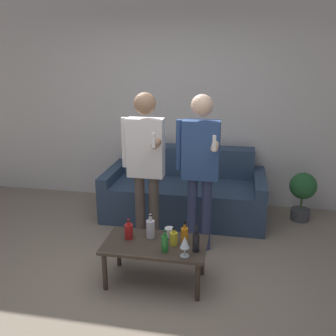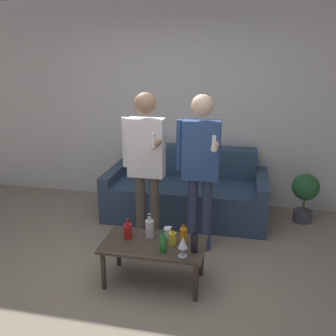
{
  "view_description": "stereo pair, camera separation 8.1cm",
  "coord_description": "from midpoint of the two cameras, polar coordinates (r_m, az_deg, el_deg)",
  "views": [
    {
      "loc": [
        0.83,
        -2.67,
        2.05
      ],
      "look_at": [
        0.18,
        0.77,
        0.95
      ],
      "focal_mm": 40.0,
      "sensor_mm": 36.0,
      "label": 1
    },
    {
      "loc": [
        0.91,
        -2.65,
        2.05
      ],
      "look_at": [
        0.18,
        0.77,
        0.95
      ],
      "focal_mm": 40.0,
      "sensor_mm": 36.0,
      "label": 2
    }
  ],
  "objects": [
    {
      "name": "person_standing_right",
      "position": [
        3.77,
        4.3,
        1.17
      ],
      "size": [
        0.44,
        0.42,
        1.65
      ],
      "color": "navy",
      "rests_on": "ground_plane"
    },
    {
      "name": "coffee_table",
      "position": [
        3.45,
        -2.67,
        -12.09
      ],
      "size": [
        0.93,
        0.5,
        0.4
      ],
      "color": "#3D3328",
      "rests_on": "ground_plane"
    },
    {
      "name": "couch",
      "position": [
        4.84,
        2.08,
        -3.66
      ],
      "size": [
        2.0,
        0.94,
        0.84
      ],
      "color": "#334760",
      "rests_on": "ground_plane"
    },
    {
      "name": "bottle_orange",
      "position": [
        3.26,
        -1.21,
        -11.37
      ],
      "size": [
        0.06,
        0.06,
        0.2
      ],
      "color": "#23752D",
      "rests_on": "coffee_table"
    },
    {
      "name": "wine_glass_near",
      "position": [
        3.18,
        1.83,
        -11.32
      ],
      "size": [
        0.08,
        0.08,
        0.18
      ],
      "color": "silver",
      "rests_on": "coffee_table"
    },
    {
      "name": "ground_plane",
      "position": [
        3.47,
        -6.27,
        -18.88
      ],
      "size": [
        16.0,
        16.0,
        0.0
      ],
      "primitive_type": "plane",
      "color": "gray"
    },
    {
      "name": "bottle_clear",
      "position": [
        3.5,
        -6.67,
        -9.5
      ],
      "size": [
        0.08,
        0.08,
        0.19
      ],
      "color": "#B21E1E",
      "rests_on": "coffee_table"
    },
    {
      "name": "wall_back",
      "position": [
        5.1,
        0.86,
        9.59
      ],
      "size": [
        8.0,
        0.06,
        2.7
      ],
      "color": "silver",
      "rests_on": "ground_plane"
    },
    {
      "name": "cup_on_table",
      "position": [
        3.52,
        -0.45,
        -9.77
      ],
      "size": [
        0.09,
        0.09,
        0.09
      ],
      "color": "white",
      "rests_on": "coffee_table"
    },
    {
      "name": "bottle_yellow",
      "position": [
        3.4,
        1.85,
        -10.16
      ],
      "size": [
        0.06,
        0.06,
        0.2
      ],
      "color": "orange",
      "rests_on": "coffee_table"
    },
    {
      "name": "person_standing_left",
      "position": [
        3.83,
        -4.06,
        1.55
      ],
      "size": [
        0.44,
        0.42,
        1.67
      ],
      "color": "brown",
      "rests_on": "ground_plane"
    },
    {
      "name": "potted_plant",
      "position": [
        4.92,
        19.38,
        -3.33
      ],
      "size": [
        0.33,
        0.33,
        0.62
      ],
      "color": "#4C4C51",
      "rests_on": "ground_plane"
    },
    {
      "name": "bottle_dark",
      "position": [
        3.49,
        -3.36,
        -9.15
      ],
      "size": [
        0.08,
        0.08,
        0.23
      ],
      "color": "silver",
      "rests_on": "coffee_table"
    },
    {
      "name": "bottle_red",
      "position": [
        3.37,
        0.18,
        -10.64
      ],
      "size": [
        0.07,
        0.07,
        0.16
      ],
      "color": "yellow",
      "rests_on": "coffee_table"
    },
    {
      "name": "bottle_green",
      "position": [
        3.27,
        3.57,
        -11.1
      ],
      "size": [
        0.06,
        0.06,
        0.24
      ],
      "color": "black",
      "rests_on": "coffee_table"
    }
  ]
}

